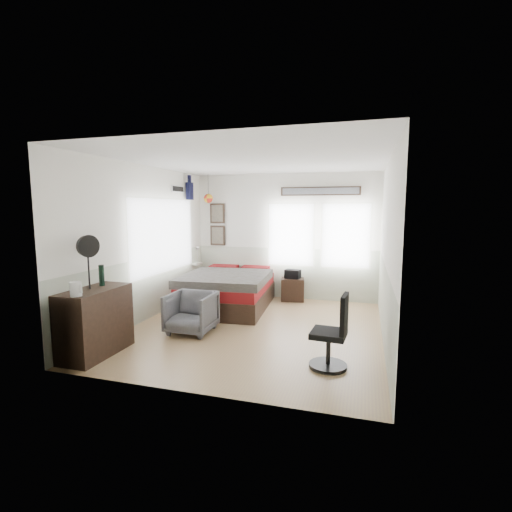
# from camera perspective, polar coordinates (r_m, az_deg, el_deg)

# --- Properties ---
(ground_plane) EXTENTS (4.00, 4.50, 0.01)m
(ground_plane) POSITION_cam_1_polar(r_m,az_deg,el_deg) (6.20, -0.16, -11.13)
(ground_plane) COLOR #A37E5B
(room_shell) EXTENTS (4.02, 4.52, 2.71)m
(room_shell) POSITION_cam_1_polar(r_m,az_deg,el_deg) (6.10, -0.37, 4.06)
(room_shell) COLOR white
(room_shell) RESTS_ON ground_plane
(wall_decor) EXTENTS (3.55, 1.32, 1.44)m
(wall_decor) POSITION_cam_1_polar(r_m,az_deg,el_deg) (8.10, -3.73, 8.29)
(wall_decor) COLOR #34251A
(wall_decor) RESTS_ON room_shell
(bed) EXTENTS (1.72, 2.30, 0.70)m
(bed) POSITION_cam_1_polar(r_m,az_deg,el_deg) (7.44, -4.23, -5.25)
(bed) COLOR #331F16
(bed) RESTS_ON ground_plane
(dresser) EXTENTS (0.48, 1.00, 0.90)m
(dresser) POSITION_cam_1_polar(r_m,az_deg,el_deg) (5.48, -23.45, -9.28)
(dresser) COLOR #331F16
(dresser) RESTS_ON ground_plane
(armchair) EXTENTS (0.69, 0.71, 0.64)m
(armchair) POSITION_cam_1_polar(r_m,az_deg,el_deg) (6.02, -9.93, -8.57)
(armchair) COLOR slate
(armchair) RESTS_ON ground_plane
(nightstand) EXTENTS (0.54, 0.47, 0.48)m
(nightstand) POSITION_cam_1_polar(r_m,az_deg,el_deg) (8.01, 5.64, -5.12)
(nightstand) COLOR #331F16
(nightstand) RESTS_ON ground_plane
(task_chair) EXTENTS (0.47, 0.47, 0.94)m
(task_chair) POSITION_cam_1_polar(r_m,az_deg,el_deg) (4.73, 11.74, -12.29)
(task_chair) COLOR black
(task_chair) RESTS_ON ground_plane
(kettle) EXTENTS (0.16, 0.13, 0.18)m
(kettle) POSITION_cam_1_polar(r_m,az_deg,el_deg) (5.00, -25.98, -4.59)
(kettle) COLOR silver
(kettle) RESTS_ON dresser
(bottle) EXTENTS (0.07, 0.07, 0.29)m
(bottle) POSITION_cam_1_polar(r_m,az_deg,el_deg) (5.53, -22.67, -2.75)
(bottle) COLOR black
(bottle) RESTS_ON dresser
(stand_fan) EXTENTS (0.17, 0.28, 0.72)m
(stand_fan) POSITION_cam_1_polar(r_m,az_deg,el_deg) (5.31, -24.43, 1.26)
(stand_fan) COLOR black
(stand_fan) RESTS_ON dresser
(black_bag) EXTENTS (0.34, 0.25, 0.19)m
(black_bag) POSITION_cam_1_polar(r_m,az_deg,el_deg) (7.94, 5.67, -2.77)
(black_bag) COLOR black
(black_bag) RESTS_ON nightstand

